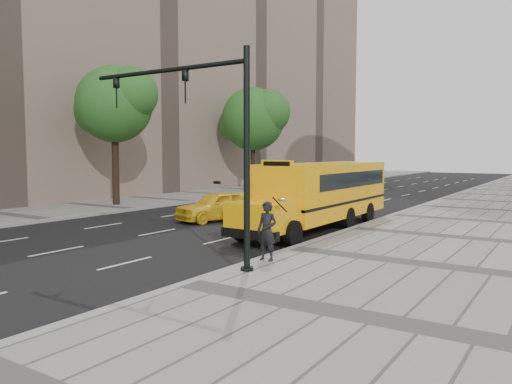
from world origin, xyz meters
The scene contains 13 objects.
ground centered at (0.00, 0.00, 0.00)m, with size 140.00×140.00×0.00m, color black.
sidewalk_museum centered at (12.00, 0.00, 0.07)m, with size 12.00×140.00×0.15m, color gray.
sidewalk_far centered at (-11.00, 0.00, 0.07)m, with size 6.00×140.00×0.15m, color gray.
curb_museum centered at (6.00, 0.00, 0.07)m, with size 0.30×140.00×0.15m, color gray.
curb_far centered at (-8.00, 0.00, 0.07)m, with size 0.30×140.00×0.15m, color gray.
building_far centered at (-19.00, 10.00, 16.00)m, with size 10.00×80.00×32.00m, color #7D675B.
tree_b centered at (-10.41, 1.04, 6.56)m, with size 5.41×4.81×8.93m.
tree_c centered at (-10.39, 16.99, 6.53)m, with size 6.36×5.66×9.32m.
school_bus centered at (4.50, 0.11, 1.76)m, with size 2.96×11.56×3.19m.
taxi_near centered at (-1.11, -0.57, 0.76)m, with size 1.79×4.45×1.52m, color yellow.
taxi_far centered at (-2.42, 6.18, 0.73)m, with size 1.55×4.46×1.47m, color yellow.
pedestrian centered at (6.37, -7.78, 1.07)m, with size 0.67×0.44×1.84m, color black.
traffic_signal centered at (5.19, -9.23, 4.09)m, with size 6.18×0.36×6.40m.
Camera 1 is at (14.40, -20.73, 3.49)m, focal length 35.00 mm.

